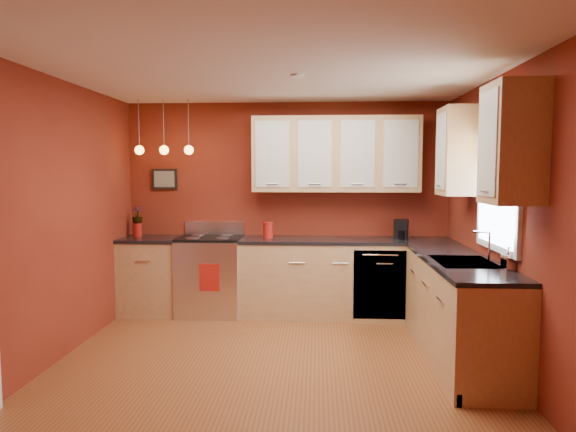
# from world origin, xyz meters

# --- Properties ---
(floor) EXTENTS (4.20, 4.20, 0.00)m
(floor) POSITION_xyz_m (0.00, 0.00, 0.00)
(floor) COLOR brown
(floor) RESTS_ON ground
(ceiling) EXTENTS (4.00, 4.20, 0.02)m
(ceiling) POSITION_xyz_m (0.00, 0.00, 2.60)
(ceiling) COLOR silver
(ceiling) RESTS_ON wall_back
(wall_back) EXTENTS (4.00, 0.02, 2.60)m
(wall_back) POSITION_xyz_m (0.00, 2.10, 1.30)
(wall_back) COLOR maroon
(wall_back) RESTS_ON floor
(wall_front) EXTENTS (4.00, 0.02, 2.60)m
(wall_front) POSITION_xyz_m (0.00, -2.10, 1.30)
(wall_front) COLOR maroon
(wall_front) RESTS_ON floor
(wall_left) EXTENTS (0.02, 4.20, 2.60)m
(wall_left) POSITION_xyz_m (-2.00, 0.00, 1.30)
(wall_left) COLOR maroon
(wall_left) RESTS_ON floor
(wall_right) EXTENTS (0.02, 4.20, 2.60)m
(wall_right) POSITION_xyz_m (2.00, 0.00, 1.30)
(wall_right) COLOR maroon
(wall_right) RESTS_ON floor
(base_cabinets_back_left) EXTENTS (0.70, 0.60, 0.90)m
(base_cabinets_back_left) POSITION_xyz_m (-1.65, 1.80, 0.45)
(base_cabinets_back_left) COLOR tan
(base_cabinets_back_left) RESTS_ON floor
(base_cabinets_back_right) EXTENTS (2.54, 0.60, 0.90)m
(base_cabinets_back_right) POSITION_xyz_m (0.73, 1.80, 0.45)
(base_cabinets_back_right) COLOR tan
(base_cabinets_back_right) RESTS_ON floor
(base_cabinets_right) EXTENTS (0.60, 2.10, 0.90)m
(base_cabinets_right) POSITION_xyz_m (1.70, 0.45, 0.45)
(base_cabinets_right) COLOR tan
(base_cabinets_right) RESTS_ON floor
(counter_back_left) EXTENTS (0.70, 0.62, 0.04)m
(counter_back_left) POSITION_xyz_m (-1.65, 1.80, 0.92)
(counter_back_left) COLOR black
(counter_back_left) RESTS_ON base_cabinets_back_left
(counter_back_right) EXTENTS (2.54, 0.62, 0.04)m
(counter_back_right) POSITION_xyz_m (0.73, 1.80, 0.92)
(counter_back_right) COLOR black
(counter_back_right) RESTS_ON base_cabinets_back_right
(counter_right) EXTENTS (0.62, 2.10, 0.04)m
(counter_right) POSITION_xyz_m (1.70, 0.45, 0.92)
(counter_right) COLOR black
(counter_right) RESTS_ON base_cabinets_right
(gas_range) EXTENTS (0.76, 0.64, 1.11)m
(gas_range) POSITION_xyz_m (-0.92, 1.80, 0.48)
(gas_range) COLOR silver
(gas_range) RESTS_ON floor
(dishwasher_front) EXTENTS (0.60, 0.02, 0.80)m
(dishwasher_front) POSITION_xyz_m (1.10, 1.51, 0.45)
(dishwasher_front) COLOR silver
(dishwasher_front) RESTS_ON base_cabinets_back_right
(sink) EXTENTS (0.50, 0.70, 0.33)m
(sink) POSITION_xyz_m (1.70, 0.30, 0.92)
(sink) COLOR gray
(sink) RESTS_ON counter_right
(window) EXTENTS (0.06, 1.02, 1.22)m
(window) POSITION_xyz_m (1.97, 0.30, 1.69)
(window) COLOR white
(window) RESTS_ON wall_right
(upper_cabinets_back) EXTENTS (2.00, 0.35, 0.90)m
(upper_cabinets_back) POSITION_xyz_m (0.60, 1.93, 1.95)
(upper_cabinets_back) COLOR tan
(upper_cabinets_back) RESTS_ON wall_back
(upper_cabinets_right) EXTENTS (0.35, 1.95, 0.90)m
(upper_cabinets_right) POSITION_xyz_m (1.82, 0.32, 1.95)
(upper_cabinets_right) COLOR tan
(upper_cabinets_right) RESTS_ON wall_right
(wall_picture) EXTENTS (0.32, 0.03, 0.26)m
(wall_picture) POSITION_xyz_m (-1.55, 2.08, 1.65)
(wall_picture) COLOR black
(wall_picture) RESTS_ON wall_back
(pendant_lights) EXTENTS (0.71, 0.11, 0.66)m
(pendant_lights) POSITION_xyz_m (-1.45, 1.75, 2.01)
(pendant_lights) COLOR gray
(pendant_lights) RESTS_ON ceiling
(red_canister) EXTENTS (0.13, 0.13, 0.20)m
(red_canister) POSITION_xyz_m (-0.21, 1.80, 1.04)
(red_canister) COLOR #A51811
(red_canister) RESTS_ON counter_back_right
(red_vase) EXTENTS (0.10, 0.10, 0.16)m
(red_vase) POSITION_xyz_m (-1.85, 1.90, 1.02)
(red_vase) COLOR #A51811
(red_vase) RESTS_ON counter_back_left
(flowers) EXTENTS (0.15, 0.15, 0.23)m
(flowers) POSITION_xyz_m (-1.85, 1.90, 1.20)
(flowers) COLOR #A51811
(flowers) RESTS_ON red_vase
(coffee_maker) EXTENTS (0.19, 0.19, 0.24)m
(coffee_maker) POSITION_xyz_m (1.38, 1.82, 1.05)
(coffee_maker) COLOR black
(coffee_maker) RESTS_ON counter_back_right
(soap_pump) EXTENTS (0.11, 0.11, 0.19)m
(soap_pump) POSITION_xyz_m (1.95, -0.09, 1.04)
(soap_pump) COLOR silver
(soap_pump) RESTS_ON counter_right
(dish_towel) EXTENTS (0.23, 0.02, 0.32)m
(dish_towel) POSITION_xyz_m (-0.86, 1.47, 0.52)
(dish_towel) COLOR #A51811
(dish_towel) RESTS_ON gas_range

